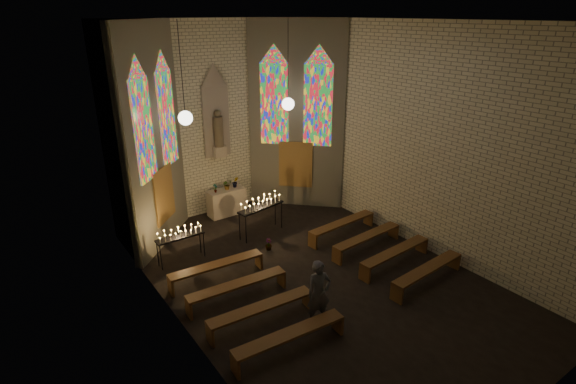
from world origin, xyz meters
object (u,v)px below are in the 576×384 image
object	(u,v)px
aisle_flower_pot	(269,244)
votive_stand_left	(180,234)
visitor	(319,293)
altar	(227,202)
votive_stand_right	(261,204)

from	to	relation	value
aisle_flower_pot	votive_stand_left	distance (m)	2.84
aisle_flower_pot	visitor	xyz separation A→B (m)	(-0.99, -3.79, 0.67)
altar	votive_stand_left	bearing A→B (deg)	-140.38
votive_stand_left	aisle_flower_pot	bearing A→B (deg)	-19.80
aisle_flower_pot	altar	bearing A→B (deg)	86.28
altar	votive_stand_right	distance (m)	2.24
altar	votive_stand_left	world-z (taller)	votive_stand_left
altar	visitor	bearing A→B (deg)	-99.69
aisle_flower_pot	votive_stand_left	xyz separation A→B (m)	(-2.58, 0.93, 0.74)
altar	visitor	size ratio (longest dim) A/B	0.82
votive_stand_left	visitor	xyz separation A→B (m)	(1.59, -4.72, -0.08)
votive_stand_right	votive_stand_left	bearing A→B (deg)	173.35
aisle_flower_pot	votive_stand_left	size ratio (longest dim) A/B	0.26
aisle_flower_pot	votive_stand_right	world-z (taller)	votive_stand_right
aisle_flower_pot	visitor	size ratio (longest dim) A/B	0.22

